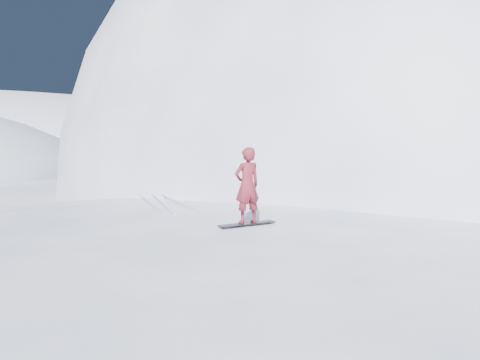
% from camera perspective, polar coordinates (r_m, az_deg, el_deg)
% --- Properties ---
extents(ground, '(400.00, 400.00, 0.00)m').
position_cam_1_polar(ground, '(11.45, -9.03, -18.50)').
color(ground, white).
rests_on(ground, ground).
extents(near_ridge, '(36.00, 28.00, 4.80)m').
position_cam_1_polar(near_ridge, '(14.32, -5.32, -13.66)').
color(near_ridge, white).
rests_on(near_ridge, ground).
extents(summit_peak, '(60.00, 56.00, 56.00)m').
position_cam_1_polar(summit_peak, '(43.03, 20.39, -1.66)').
color(summit_peak, white).
rests_on(summit_peak, ground).
extents(peak_shoulder, '(28.00, 24.00, 18.00)m').
position_cam_1_polar(peak_shoulder, '(32.53, 7.67, -3.35)').
color(peak_shoulder, white).
rests_on(peak_shoulder, ground).
extents(far_ridge_c, '(140.00, 90.00, 36.00)m').
position_cam_1_polar(far_ridge_c, '(126.99, -29.12, 2.01)').
color(far_ridge_c, white).
rests_on(far_ridge_c, ground).
extents(wind_bumps, '(16.00, 14.40, 1.00)m').
position_cam_1_polar(wind_bumps, '(13.43, -11.80, -15.00)').
color(wind_bumps, white).
rests_on(wind_bumps, ground).
extents(snowboard, '(1.64, 0.82, 0.03)m').
position_cam_1_polar(snowboard, '(11.42, 0.95, -5.84)').
color(snowboard, black).
rests_on(snowboard, near_ridge).
extents(snowboarder, '(0.85, 0.70, 2.02)m').
position_cam_1_polar(snowboarder, '(11.28, 0.96, -0.73)').
color(snowboarder, maroon).
rests_on(snowboarder, snowboard).
extents(board_tracks, '(2.20, 5.96, 0.04)m').
position_cam_1_polar(board_tracks, '(16.05, -10.30, -2.85)').
color(board_tracks, silver).
rests_on(board_tracks, ground).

